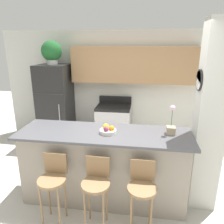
# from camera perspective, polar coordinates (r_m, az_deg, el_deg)

# --- Properties ---
(ground_plane) EXTENTS (14.00, 14.00, 0.00)m
(ground_plane) POSITION_cam_1_polar(r_m,az_deg,el_deg) (3.59, -1.96, -21.26)
(ground_plane) COLOR beige
(wall_back) EXTENTS (5.60, 0.38, 2.55)m
(wall_back) POSITION_cam_1_polar(r_m,az_deg,el_deg) (5.01, 3.78, 8.90)
(wall_back) COLOR silver
(wall_back) RESTS_ON ground_plane
(pillar_right) EXTENTS (0.38, 0.32, 2.55)m
(pillar_right) POSITION_cam_1_polar(r_m,az_deg,el_deg) (3.14, 24.14, -2.08)
(pillar_right) COLOR silver
(pillar_right) RESTS_ON ground_plane
(counter_bar) EXTENTS (2.41, 0.76, 1.07)m
(counter_bar) POSITION_cam_1_polar(r_m,az_deg,el_deg) (3.28, -2.06, -13.89)
(counter_bar) COLOR gray
(counter_bar) RESTS_ON ground_plane
(refrigerator) EXTENTS (0.69, 0.72, 1.81)m
(refrigerator) POSITION_cam_1_polar(r_m,az_deg,el_deg) (5.20, -14.47, 1.91)
(refrigerator) COLOR black
(refrigerator) RESTS_ON ground_plane
(stove_range) EXTENTS (0.76, 0.61, 1.07)m
(stove_range) POSITION_cam_1_polar(r_m,az_deg,el_deg) (5.04, 0.41, -3.31)
(stove_range) COLOR silver
(stove_range) RESTS_ON ground_plane
(bar_stool_left) EXTENTS (0.35, 0.35, 0.92)m
(bar_stool_left) POSITION_cam_1_polar(r_m,az_deg,el_deg) (2.96, -15.15, -16.75)
(bar_stool_left) COLOR olive
(bar_stool_left) RESTS_ON ground_plane
(bar_stool_mid) EXTENTS (0.35, 0.35, 0.92)m
(bar_stool_mid) POSITION_cam_1_polar(r_m,az_deg,el_deg) (2.81, -4.14, -18.22)
(bar_stool_mid) COLOR olive
(bar_stool_mid) RESTS_ON ground_plane
(bar_stool_right) EXTENTS (0.35, 0.35, 0.92)m
(bar_stool_right) POSITION_cam_1_polar(r_m,az_deg,el_deg) (2.76, 7.86, -19.08)
(bar_stool_right) COLOR olive
(bar_stool_right) RESTS_ON ground_plane
(potted_plant_on_fridge) EXTENTS (0.44, 0.44, 0.50)m
(potted_plant_on_fridge) POSITION_cam_1_polar(r_m,az_deg,el_deg) (5.03, -15.51, 14.92)
(potted_plant_on_fridge) COLOR silver
(potted_plant_on_fridge) RESTS_ON refrigerator
(orchid_vase) EXTENTS (0.11, 0.11, 0.41)m
(orchid_vase) POSITION_cam_1_polar(r_m,az_deg,el_deg) (3.04, 15.20, -3.53)
(orchid_vase) COLOR tan
(orchid_vase) RESTS_ON counter_bar
(fruit_bowl) EXTENTS (0.23, 0.23, 0.12)m
(fruit_bowl) POSITION_cam_1_polar(r_m,az_deg,el_deg) (3.00, -1.07, -4.75)
(fruit_bowl) COLOR silver
(fruit_bowl) RESTS_ON counter_bar
(trash_bin) EXTENTS (0.28, 0.28, 0.38)m
(trash_bin) POSITION_cam_1_polar(r_m,az_deg,el_deg) (5.03, -8.95, -6.95)
(trash_bin) COLOR #59595B
(trash_bin) RESTS_ON ground_plane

